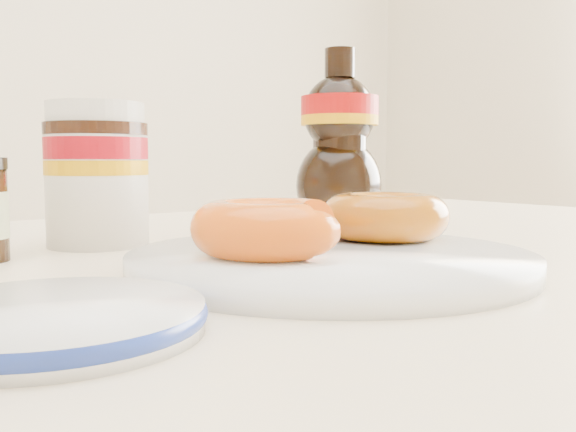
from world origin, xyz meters
TOP-DOWN VIEW (x-y plane):
  - dining_table at (0.00, 0.10)m, footprint 1.40×0.90m
  - plate at (-0.02, 0.03)m, footprint 0.28×0.28m
  - donut_bitten at (-0.06, 0.04)m, footprint 0.11×0.11m
  - donut_whole at (0.07, 0.06)m, footprint 0.10×0.10m
  - nutella_jar at (-0.10, 0.25)m, footprint 0.09×0.09m
  - syrup_bottle at (0.17, 0.24)m, footprint 0.13×0.12m
  - blue_rim_saucer at (-0.22, -0.03)m, footprint 0.14×0.14m

SIDE VIEW (x-z plane):
  - dining_table at x=0.00m, z-range 0.29..1.04m
  - plate at x=-0.02m, z-range 0.75..0.76m
  - blue_rim_saucer at x=-0.22m, z-range 0.75..0.76m
  - donut_whole at x=0.07m, z-range 0.76..0.80m
  - donut_bitten at x=-0.06m, z-range 0.76..0.80m
  - nutella_jar at x=-0.10m, z-range 0.76..0.88m
  - syrup_bottle at x=0.17m, z-range 0.75..0.95m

